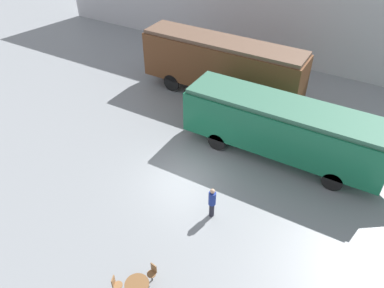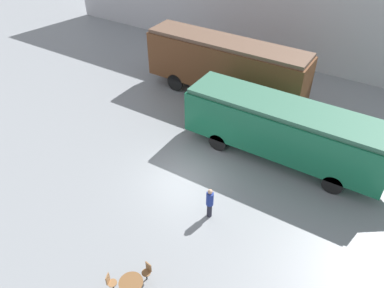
{
  "view_description": "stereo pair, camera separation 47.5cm",
  "coord_description": "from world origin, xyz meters",
  "px_view_note": "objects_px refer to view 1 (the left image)",
  "views": [
    {
      "loc": [
        7.54,
        -11.99,
        13.34
      ],
      "look_at": [
        -0.01,
        1.0,
        1.6
      ],
      "focal_mm": 35.0,
      "sensor_mm": 36.0,
      "label": 1
    },
    {
      "loc": [
        7.95,
        -11.75,
        13.34
      ],
      "look_at": [
        -0.01,
        1.0,
        1.6
      ],
      "focal_mm": 35.0,
      "sensor_mm": 36.0,
      "label": 2
    }
  ],
  "objects_px": {
    "passenger_coach_wooden": "(222,64)",
    "cafe_table_mid": "(137,286)",
    "visitor_person": "(212,202)",
    "streamlined_locomotive": "(297,130)"
  },
  "relations": [
    {
      "from": "cafe_table_mid",
      "to": "passenger_coach_wooden",
      "type": "bearing_deg",
      "value": 105.04
    },
    {
      "from": "cafe_table_mid",
      "to": "visitor_person",
      "type": "relative_size",
      "value": 0.55
    },
    {
      "from": "streamlined_locomotive",
      "to": "visitor_person",
      "type": "height_order",
      "value": "streamlined_locomotive"
    },
    {
      "from": "passenger_coach_wooden",
      "to": "visitor_person",
      "type": "xyz_separation_m",
      "value": [
        4.56,
        -9.95,
        -1.47
      ]
    },
    {
      "from": "streamlined_locomotive",
      "to": "visitor_person",
      "type": "distance_m",
      "value": 6.16
    },
    {
      "from": "passenger_coach_wooden",
      "to": "cafe_table_mid",
      "type": "xyz_separation_m",
      "value": [
        3.99,
        -14.86,
        -1.82
      ]
    },
    {
      "from": "cafe_table_mid",
      "to": "streamlined_locomotive",
      "type": "bearing_deg",
      "value": 77.03
    },
    {
      "from": "passenger_coach_wooden",
      "to": "streamlined_locomotive",
      "type": "height_order",
      "value": "passenger_coach_wooden"
    },
    {
      "from": "streamlined_locomotive",
      "to": "visitor_person",
      "type": "bearing_deg",
      "value": -108.18
    },
    {
      "from": "cafe_table_mid",
      "to": "visitor_person",
      "type": "distance_m",
      "value": 4.96
    }
  ]
}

